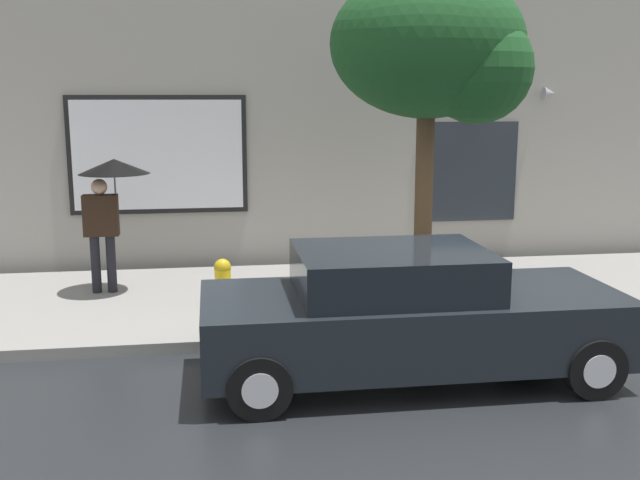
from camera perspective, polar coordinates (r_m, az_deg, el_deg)
The scene contains 7 objects.
ground_plane at distance 8.62m, azimuth 8.47°, elevation -9.96°, with size 60.00×60.00×0.00m, color black.
sidewalk at distance 11.35m, azimuth 4.11°, elevation -4.29°, with size 20.00×4.00×0.15m, color gray.
building_facade at distance 13.40m, azimuth 1.86°, elevation 12.80°, with size 20.00×0.67×7.00m.
parked_car at distance 8.21m, azimuth 6.70°, elevation -5.73°, with size 4.54×1.89×1.45m.
fire_hydrant at distance 10.18m, azimuth -7.43°, elevation -3.57°, with size 0.30×0.44×0.76m.
pedestrian_with_umbrella at distance 11.40m, azimuth -15.79°, elevation 3.98°, with size 1.04×1.04×2.00m.
street_tree at distance 10.26m, azimuth 9.01°, elevation 14.11°, with size 2.62×2.22×4.57m.
Camera 1 is at (-2.40, -7.69, 3.07)m, focal length 41.81 mm.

